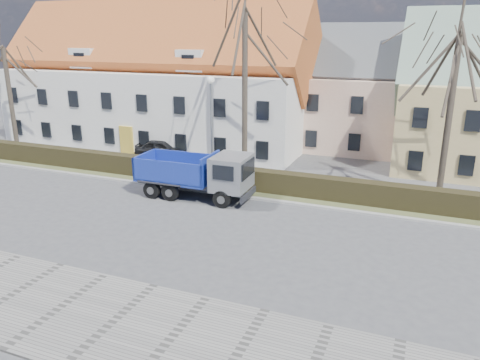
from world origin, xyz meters
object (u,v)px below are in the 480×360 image
at_px(dump_truck, 191,174).
at_px(parked_car_a, 162,149).
at_px(cart_frame, 151,183).
at_px(streetlight, 212,129).

distance_m(dump_truck, parked_car_a, 9.63).
bearing_deg(parked_car_a, cart_frame, -165.98).
distance_m(cart_frame, parked_car_a, 7.64).
bearing_deg(cart_frame, streetlight, 46.83).
bearing_deg(dump_truck, cart_frame, 171.54).
xyz_separation_m(cart_frame, parked_car_a, (-3.32, 6.87, 0.33)).
bearing_deg(cart_frame, parked_car_a, 115.79).
relative_size(cart_frame, parked_car_a, 0.20).
xyz_separation_m(dump_truck, streetlight, (-0.19, 3.36, 1.98)).
xyz_separation_m(dump_truck, parked_car_a, (-6.30, 7.25, -0.71)).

